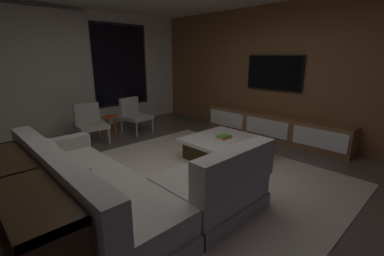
{
  "coord_description": "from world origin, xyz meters",
  "views": [
    {
      "loc": [
        -2.09,
        -2.56,
        1.69
      ],
      "look_at": [
        0.73,
        0.38,
        0.57
      ],
      "focal_mm": 24.54,
      "sensor_mm": 36.0,
      "label": 1
    }
  ],
  "objects": [
    {
      "name": "coffee_table",
      "position": [
        1.18,
        0.06,
        0.19
      ],
      "size": [
        1.16,
        1.16,
        0.36
      ],
      "color": "#342212",
      "rests_on": "floor"
    },
    {
      "name": "accent_chair_by_curtain",
      "position": [
        -0.07,
        2.47,
        0.43
      ],
      "size": [
        0.59,
        0.61,
        0.78
      ],
      "color": "#B2ADA0",
      "rests_on": "floor"
    },
    {
      "name": "console_table_behind_couch",
      "position": [
        -1.77,
        -0.08,
        0.42
      ],
      "size": [
        0.4,
        2.1,
        0.74
      ],
      "color": "#342212",
      "rests_on": "floor"
    },
    {
      "name": "sectional_couch",
      "position": [
        -0.86,
        -0.21,
        0.29
      ],
      "size": [
        1.98,
        2.5,
        0.82
      ],
      "color": "gray",
      "rests_on": "floor"
    },
    {
      "name": "mounted_tv",
      "position": [
        2.95,
        0.25,
        1.35
      ],
      "size": [
        0.05,
        1.23,
        0.71
      ],
      "color": "black"
    },
    {
      "name": "media_wall",
      "position": [
        3.06,
        0.0,
        1.35
      ],
      "size": [
        0.12,
        7.8,
        2.7
      ],
      "color": "brown",
      "rests_on": "floor"
    },
    {
      "name": "back_wall_with_window",
      "position": [
        -0.06,
        3.62,
        1.34
      ],
      "size": [
        6.6,
        0.3,
        2.7
      ],
      "color": "silver",
      "rests_on": "floor"
    },
    {
      "name": "floor",
      "position": [
        0.0,
        0.0,
        0.0
      ],
      "size": [
        9.2,
        9.2,
        0.0
      ],
      "primitive_type": "plane",
      "color": "#564C44"
    },
    {
      "name": "area_rug",
      "position": [
        0.35,
        -0.1,
        0.01
      ],
      "size": [
        3.2,
        3.8,
        0.01
      ],
      "primitive_type": "cube",
      "color": "beige",
      "rests_on": "floor"
    },
    {
      "name": "media_console",
      "position": [
        2.77,
        0.05,
        0.25
      ],
      "size": [
        0.46,
        3.1,
        0.52
      ],
      "color": "brown",
      "rests_on": "floor"
    },
    {
      "name": "accent_chair_near_window",
      "position": [
        0.97,
        2.52,
        0.43
      ],
      "size": [
        0.62,
        0.64,
        0.78
      ],
      "color": "#B2ADA0",
      "rests_on": "floor"
    },
    {
      "name": "book_stack_on_coffee_table",
      "position": [
        1.19,
        0.09,
        0.38
      ],
      "size": [
        0.25,
        0.18,
        0.05
      ],
      "color": "#D8794C",
      "rests_on": "coffee_table"
    },
    {
      "name": "side_stool",
      "position": [
        0.4,
        2.56,
        0.37
      ],
      "size": [
        0.32,
        0.32,
        0.46
      ],
      "color": "#BF4C1E",
      "rests_on": "floor"
    }
  ]
}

